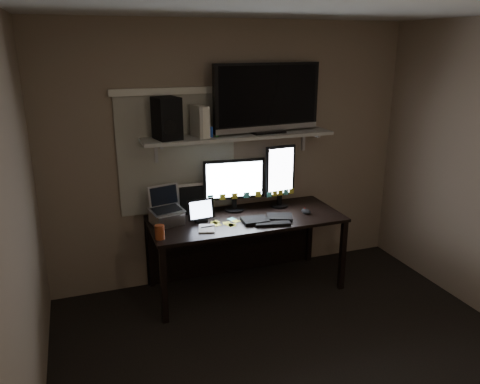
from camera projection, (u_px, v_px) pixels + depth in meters
name	position (u px, v px, depth m)	size (l,w,h in m)	color
floor	(316.00, 380.00, 3.32)	(3.60, 3.60, 0.00)	black
ceiling	(338.00, 1.00, 2.56)	(3.60, 3.60, 0.00)	silver
back_wall	(233.00, 155.00, 4.55)	(3.60, 3.60, 0.00)	#826F5D
left_wall	(11.00, 257.00, 2.36)	(3.60, 3.60, 0.00)	#826F5D
window_blinds	(178.00, 154.00, 4.35)	(1.10, 0.02, 1.10)	#B6B3A3
desk	(242.00, 230.00, 4.54)	(1.80, 0.75, 0.73)	black
wall_shelf	(239.00, 136.00, 4.33)	(1.80, 0.35, 0.03)	#B4B4AF
monitor_landscape	(234.00, 185.00, 4.48)	(0.59, 0.06, 0.52)	black
monitor_portrait	(280.00, 176.00, 4.58)	(0.31, 0.06, 0.63)	black
keyboard	(267.00, 219.00, 4.30)	(0.49, 0.19, 0.03)	black
mouse	(306.00, 211.00, 4.46)	(0.08, 0.12, 0.04)	black
notepad	(207.00, 229.00, 4.09)	(0.14, 0.19, 0.01)	silver
tablet	(201.00, 211.00, 4.23)	(0.25, 0.10, 0.22)	black
file_sorter	(191.00, 199.00, 4.45)	(0.23, 0.10, 0.29)	black
laptop	(166.00, 207.00, 4.16)	(0.29, 0.24, 0.33)	#A4A4A9
cup	(160.00, 232.00, 3.88)	(0.08, 0.08, 0.12)	#8F391A
sticky_notes	(224.00, 222.00, 4.24)	(0.28, 0.21, 0.00)	yellow
tv	(267.00, 98.00, 4.32)	(1.07, 0.19, 0.64)	black
game_console	(200.00, 121.00, 4.17)	(0.07, 0.23, 0.28)	silver
speaker	(167.00, 118.00, 4.06)	(0.20, 0.24, 0.36)	black
bottles	(211.00, 130.00, 4.16)	(0.20, 0.05, 0.13)	#A50F0C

